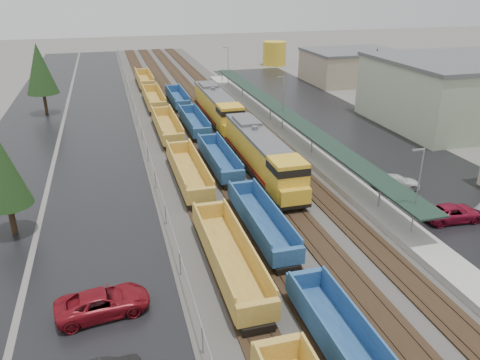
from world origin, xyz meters
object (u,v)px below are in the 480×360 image
object	(u,v)px
well_string_yellow	(188,172)
well_string_blue	(237,186)
storage_tank	(274,53)
parked_car_east_b	(453,213)
locomotive_lead	(262,155)
parked_car_west_c	(103,303)
locomotive_trail	(218,107)
parked_car_east_c	(396,182)

from	to	relation	value
well_string_yellow	well_string_blue	size ratio (longest dim) A/B	1.30
well_string_yellow	storage_tank	world-z (taller)	storage_tank
well_string_blue	parked_car_east_b	bearing A→B (deg)	-30.43
locomotive_lead	parked_car_west_c	world-z (taller)	locomotive_lead
locomotive_trail	parked_car_east_c	size ratio (longest dim) A/B	4.43
well_string_yellow	parked_car_west_c	world-z (taller)	well_string_yellow
locomotive_lead	parked_car_east_c	bearing A→B (deg)	-28.43
locomotive_trail	well_string_blue	distance (m)	25.53
locomotive_trail	storage_tank	xyz separation A→B (m)	(25.57, 46.97, 0.36)
locomotive_trail	storage_tank	size ratio (longest dim) A/B	3.65
locomotive_trail	parked_car_east_b	bearing A→B (deg)	-69.63
parked_car_east_b	parked_car_east_c	xyz separation A→B (m)	(-0.78, 7.55, -0.06)
well_string_yellow	parked_car_east_c	distance (m)	21.50
locomotive_trail	storage_tank	distance (m)	53.48
parked_car_east_b	well_string_yellow	bearing A→B (deg)	59.26
well_string_yellow	well_string_blue	world-z (taller)	well_string_yellow
parked_car_east_c	well_string_yellow	bearing A→B (deg)	89.92
parked_car_east_c	storage_tank	bearing A→B (deg)	9.04
well_string_yellow	well_string_blue	distance (m)	6.09
locomotive_trail	parked_car_west_c	bearing A→B (deg)	-112.97
locomotive_lead	locomotive_trail	xyz separation A→B (m)	(0.00, 21.00, 0.00)
well_string_blue	parked_car_east_c	world-z (taller)	well_string_blue
parked_car_east_b	locomotive_trail	bearing A→B (deg)	24.39
well_string_blue	parked_car_east_b	xyz separation A→B (m)	(17.07, -10.03, -0.39)
well_string_yellow	storage_tank	distance (m)	75.46
well_string_blue	storage_tank	bearing A→B (deg)	67.71
locomotive_lead	well_string_blue	size ratio (longest dim) A/B	0.23
parked_car_east_c	well_string_blue	bearing A→B (deg)	100.48
well_string_blue	parked_car_east_c	xyz separation A→B (m)	(16.30, -2.48, -0.44)
locomotive_trail	parked_car_east_c	xyz separation A→B (m)	(12.30, -27.66, -1.82)
well_string_blue	locomotive_trail	bearing A→B (deg)	80.97
locomotive_trail	well_string_blue	world-z (taller)	locomotive_trail
locomotive_lead	well_string_blue	xyz separation A→B (m)	(-4.00, -4.18, -1.38)
parked_car_west_c	parked_car_east_b	distance (m)	30.32
well_string_yellow	parked_car_west_c	xyz separation A→B (m)	(-8.89, -19.27, -0.39)
well_string_yellow	storage_tank	size ratio (longest dim) A/B	20.32
locomotive_trail	parked_car_east_b	xyz separation A→B (m)	(13.07, -35.21, -1.76)
parked_car_east_c	parked_car_west_c	bearing A→B (deg)	131.81
well_string_blue	storage_tank	distance (m)	77.99
storage_tank	parked_car_east_c	distance (m)	75.83
well_string_yellow	storage_tank	xyz separation A→B (m)	(33.57, 67.56, 1.65)
locomotive_lead	well_string_yellow	distance (m)	8.12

